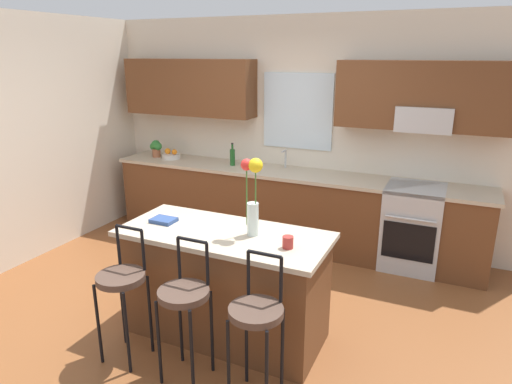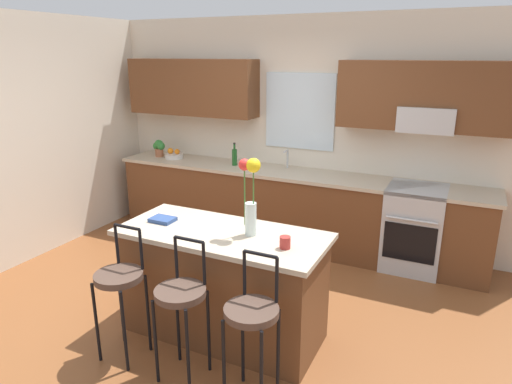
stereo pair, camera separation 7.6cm
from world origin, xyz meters
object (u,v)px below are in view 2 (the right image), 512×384
bar_stool_far (252,318)px  fruit_bowl_oranges (174,155)px  cookbook (163,220)px  potted_plant_small (159,147)px  bar_stool_near (120,282)px  flower_vase (250,193)px  bar_stool_middle (181,298)px  bottle_olive_oil (235,157)px  oven_range (414,228)px  mug_ceramic (285,242)px  kitchen_island (223,284)px

bar_stool_far → fruit_bowl_oranges: fruit_bowl_oranges is taller
cookbook → potted_plant_small: size_ratio=0.87×
bar_stool_near → flower_vase: (0.78, 0.63, 0.62)m
fruit_bowl_oranges → bar_stool_middle: bearing=-53.9°
bottle_olive_oil → potted_plant_small: bearing=180.0°
cookbook → potted_plant_small: (-1.56, 2.01, 0.12)m
bar_stool_middle → potted_plant_small: bearing=129.4°
potted_plant_small → bar_stool_far: bearing=-44.0°
bar_stool_far → potted_plant_small: bearing=136.0°
bottle_olive_oil → bar_stool_far: bearing=-59.7°
bar_stool_far → flower_vase: 0.94m
oven_range → bottle_olive_oil: (-2.20, 0.02, 0.57)m
oven_range → bottle_olive_oil: 2.28m
flower_vase → mug_ceramic: 0.46m
bar_stool_middle → cookbook: (-0.56, 0.57, 0.30)m
bar_stool_far → flower_vase: size_ratio=1.70×
fruit_bowl_oranges → oven_range: bearing=-0.5°
bar_stool_far → mug_ceramic: (0.02, 0.51, 0.33)m
mug_ceramic → potted_plant_small: 3.39m
oven_range → mug_ceramic: mug_ceramic is taller
mug_ceramic → bottle_olive_oil: bottle_olive_oil is taller
kitchen_island → bar_stool_middle: size_ratio=1.61×
oven_range → fruit_bowl_oranges: 3.17m
bar_stool_near → bottle_olive_oil: size_ratio=3.67×
flower_vase → bar_stool_near: bearing=-141.2°
kitchen_island → fruit_bowl_oranges: 2.79m
bar_stool_middle → fruit_bowl_oranges: 3.21m
oven_range → cookbook: bearing=-132.4°
oven_range → bar_stool_near: 3.13m
oven_range → flower_vase: size_ratio=1.50×
kitchen_island → cookbook: bearing=-178.7°
oven_range → potted_plant_small: size_ratio=4.01×
oven_range → bar_stool_near: (-1.80, -2.56, 0.18)m
bar_stool_middle → bar_stool_near: bearing=180.0°
bar_stool_far → mug_ceramic: 0.61m
kitchen_island → bottle_olive_oil: bearing=115.6°
cookbook → bottle_olive_oil: bottle_olive_oil is taller
bar_stool_middle → fruit_bowl_oranges: size_ratio=4.34×
bar_stool_near → fruit_bowl_oranges: 2.92m
bar_stool_far → bottle_olive_oil: bearing=120.3°
flower_vase → fruit_bowl_oranges: 2.89m
kitchen_island → bar_stool_near: size_ratio=1.61×
bar_stool_near → bar_stool_far: bearing=0.0°
bar_stool_middle → fruit_bowl_oranges: bearing=126.1°
flower_vase → bottle_olive_oil: (-1.19, 1.95, -0.23)m
bar_stool_far → potted_plant_small: size_ratio=4.54×
oven_range → potted_plant_small: potted_plant_small is taller
fruit_bowl_oranges → bottle_olive_oil: bottle_olive_oil is taller
oven_range → kitchen_island: size_ratio=0.55×
cookbook → mug_ceramic: bearing=-3.1°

